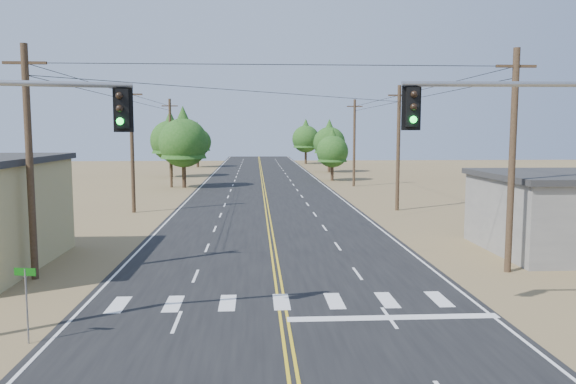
{
  "coord_description": "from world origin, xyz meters",
  "views": [
    {
      "loc": [
        -0.95,
        -12.36,
        6.37
      ],
      "look_at": [
        0.6,
        14.01,
        3.5
      ],
      "focal_mm": 35.0,
      "sensor_mm": 36.0,
      "label": 1
    }
  ],
  "objects": [
    {
      "name": "street_sign",
      "position": [
        -7.8,
        4.38,
        1.56
      ],
      "size": [
        0.68,
        0.16,
        2.32
      ],
      "rotation": [
        0.0,
        0.0,
        -0.19
      ],
      "color": "gray",
      "rests_on": "ground"
    },
    {
      "name": "tree_right_far",
      "position": [
        9.0,
        97.52,
        5.41
      ],
      "size": [
        5.3,
        5.3,
        8.84
      ],
      "color": "#3F2D1E",
      "rests_on": "ground"
    },
    {
      "name": "road",
      "position": [
        0.0,
        30.0,
        0.01
      ],
      "size": [
        15.0,
        200.0,
        0.02
      ],
      "primitive_type": "cube",
      "color": "black",
      "rests_on": "ground"
    },
    {
      "name": "tree_right_near",
      "position": [
        9.0,
        59.51,
        4.19
      ],
      "size": [
        4.12,
        4.12,
        6.86
      ],
      "color": "#3F2D1E",
      "rests_on": "ground"
    },
    {
      "name": "tree_left_far",
      "position": [
        -11.14,
        88.15,
        4.95
      ],
      "size": [
        4.86,
        4.86,
        8.1
      ],
      "color": "#3F2D1E",
      "rests_on": "ground"
    },
    {
      "name": "utility_pole_right_far",
      "position": [
        10.5,
        52.0,
        5.12
      ],
      "size": [
        1.8,
        0.3,
        10.0
      ],
      "color": "#4C3826",
      "rests_on": "ground"
    },
    {
      "name": "signal_mast_right",
      "position": [
        8.73,
        4.87,
        5.5
      ],
      "size": [
        7.43,
        0.53,
        8.05
      ],
      "rotation": [
        0.0,
        0.0,
        -0.03
      ],
      "color": "gray",
      "rests_on": "ground"
    },
    {
      "name": "tree_left_near",
      "position": [
        -9.0,
        51.55,
        5.64
      ],
      "size": [
        5.53,
        5.53,
        9.21
      ],
      "color": "#3F2D1E",
      "rests_on": "ground"
    },
    {
      "name": "tree_right_mid",
      "position": [
        10.57,
        74.4,
        5.07
      ],
      "size": [
        4.97,
        4.97,
        8.29
      ],
      "color": "#3F2D1E",
      "rests_on": "ground"
    },
    {
      "name": "utility_pole_left_mid",
      "position": [
        -10.5,
        32.0,
        5.12
      ],
      "size": [
        1.8,
        0.3,
        10.0
      ],
      "color": "#4C3826",
      "rests_on": "ground"
    },
    {
      "name": "utility_pole_left_near",
      "position": [
        -10.5,
        12.0,
        5.12
      ],
      "size": [
        1.8,
        0.3,
        10.0
      ],
      "color": "#4C3826",
      "rests_on": "ground"
    },
    {
      "name": "utility_pole_right_near",
      "position": [
        10.5,
        12.0,
        5.12
      ],
      "size": [
        1.8,
        0.3,
        10.0
      ],
      "color": "#4C3826",
      "rests_on": "ground"
    },
    {
      "name": "utility_pole_left_far",
      "position": [
        -10.5,
        52.0,
        5.12
      ],
      "size": [
        1.8,
        0.3,
        10.0
      ],
      "color": "#4C3826",
      "rests_on": "ground"
    },
    {
      "name": "tree_left_mid",
      "position": [
        -12.65,
        66.51,
        5.67
      ],
      "size": [
        5.56,
        5.56,
        9.26
      ],
      "color": "#3F2D1E",
      "rests_on": "ground"
    },
    {
      "name": "utility_pole_right_mid",
      "position": [
        10.5,
        32.0,
        5.12
      ],
      "size": [
        1.8,
        0.3,
        10.0
      ],
      "color": "#4C3826",
      "rests_on": "ground"
    }
  ]
}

